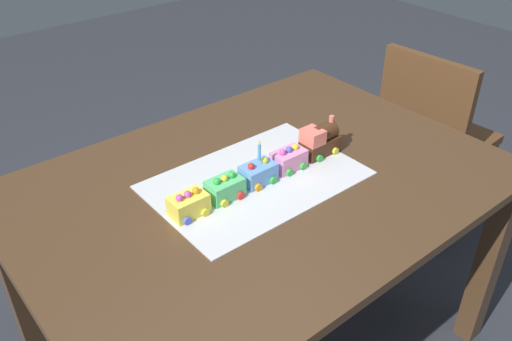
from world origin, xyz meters
TOP-DOWN VIEW (x-y plane):
  - dining_table at (0.00, 0.00)m, footprint 1.40×1.00m
  - chair at (-1.03, -0.09)m, footprint 0.42×0.42m
  - cake_board at (0.02, -0.01)m, footprint 0.60×0.40m
  - cake_locomotive at (-0.23, 0.01)m, footprint 0.14×0.08m
  - cake_car_hopper_bubblegum at (-0.10, 0.01)m, footprint 0.10×0.08m
  - cake_car_gondola_sky_blue at (0.02, 0.01)m, footprint 0.10×0.08m
  - cake_car_flatbed_mint_green at (0.14, 0.01)m, footprint 0.10×0.08m
  - cake_car_tanker_lemon at (0.25, 0.01)m, footprint 0.10×0.08m
  - birthday_candle at (0.01, 0.01)m, footprint 0.01×0.01m

SIDE VIEW (x-z plane):
  - chair at x=-1.03m, z-range 0.04..0.90m
  - dining_table at x=0.00m, z-range 0.26..1.00m
  - cake_board at x=0.02m, z-range 0.74..0.74m
  - cake_car_gondola_sky_blue at x=0.02m, z-range 0.74..0.81m
  - cake_car_hopper_bubblegum at x=-0.10m, z-range 0.74..0.81m
  - cake_car_flatbed_mint_green at x=0.14m, z-range 0.74..0.81m
  - cake_car_tanker_lemon at x=0.25m, z-range 0.74..0.81m
  - cake_locomotive at x=-0.23m, z-range 0.73..0.85m
  - birthday_candle at x=0.01m, z-range 0.81..0.88m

